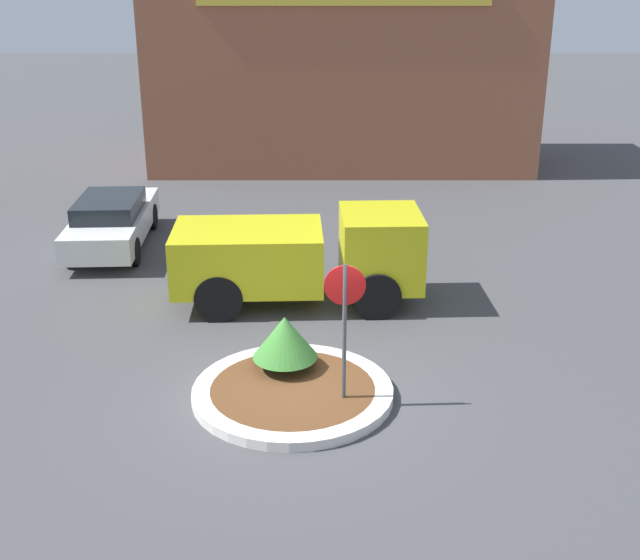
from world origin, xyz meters
The scene contains 7 objects.
ground_plane centered at (0.00, 0.00, 0.00)m, with size 120.00×120.00×0.00m, color #474749.
traffic_island centered at (0.00, 0.00, 0.09)m, with size 3.40×3.40×0.17m.
stop_sign centered at (0.85, -0.32, 1.72)m, with size 0.66×0.07×2.51m.
island_shrub centered at (-0.15, 0.73, 0.77)m, with size 1.14×1.14×0.98m.
utility_truck centered at (0.03, 4.17, 1.09)m, with size 5.31×2.29×1.99m.
storefront_building centered at (1.23, 17.94, 3.48)m, with size 13.41×6.07×6.95m.
parked_sedan_white centered at (-4.91, 7.90, 0.72)m, with size 1.93×4.87×1.37m.
Camera 1 is at (0.46, -11.95, 6.76)m, focal length 45.00 mm.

